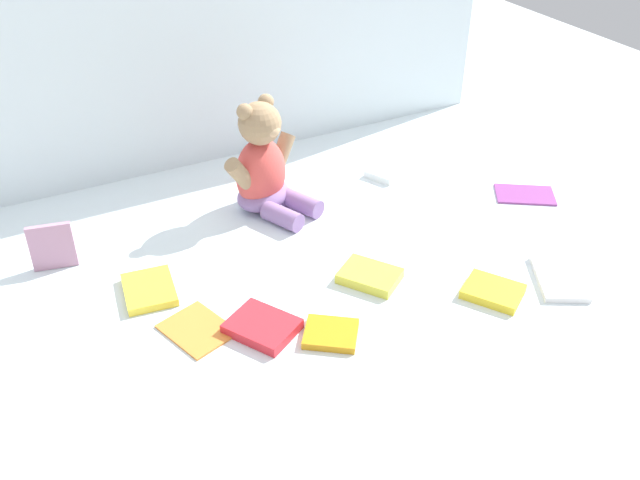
{
  "coord_description": "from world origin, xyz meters",
  "views": [
    {
      "loc": [
        -0.47,
        -1.01,
        0.8
      ],
      "look_at": [
        0.01,
        -0.1,
        0.1
      ],
      "focal_mm": 38.48,
      "sensor_mm": 36.0,
      "label": 1
    }
  ],
  "objects_px": {
    "book_case_1": "(370,276)",
    "book_case_4": "(197,329)",
    "book_case_6": "(388,171)",
    "book_case_8": "(52,246)",
    "book_case_7": "(525,194)",
    "book_case_3": "(331,334)",
    "book_case_0": "(493,291)",
    "book_case_2": "(262,327)",
    "teddy_bear": "(264,169)",
    "book_case_9": "(149,290)",
    "book_case_5": "(559,278)"
  },
  "relations": [
    {
      "from": "book_case_7",
      "to": "book_case_9",
      "type": "xyz_separation_m",
      "value": [
        -0.86,
        0.05,
        0.0
      ]
    },
    {
      "from": "book_case_6",
      "to": "book_case_3",
      "type": "bearing_deg",
      "value": -66.88
    },
    {
      "from": "book_case_3",
      "to": "book_case_8",
      "type": "xyz_separation_m",
      "value": [
        -0.38,
        0.43,
        0.04
      ]
    },
    {
      "from": "book_case_2",
      "to": "book_case_5",
      "type": "relative_size",
      "value": 0.83
    },
    {
      "from": "book_case_3",
      "to": "book_case_5",
      "type": "xyz_separation_m",
      "value": [
        0.46,
        -0.06,
        -0.0
      ]
    },
    {
      "from": "book_case_0",
      "to": "book_case_4",
      "type": "height_order",
      "value": "book_case_0"
    },
    {
      "from": "book_case_1",
      "to": "book_case_4",
      "type": "distance_m",
      "value": 0.34
    },
    {
      "from": "book_case_6",
      "to": "book_case_2",
      "type": "bearing_deg",
      "value": -77.89
    },
    {
      "from": "teddy_bear",
      "to": "book_case_3",
      "type": "relative_size",
      "value": 2.79
    },
    {
      "from": "book_case_9",
      "to": "book_case_2",
      "type": "bearing_deg",
      "value": -45.91
    },
    {
      "from": "book_case_1",
      "to": "book_case_4",
      "type": "xyz_separation_m",
      "value": [
        -0.34,
        0.01,
        -0.01
      ]
    },
    {
      "from": "teddy_bear",
      "to": "book_case_6",
      "type": "bearing_deg",
      "value": -24.29
    },
    {
      "from": "book_case_7",
      "to": "book_case_2",
      "type": "bearing_deg",
      "value": -45.44
    },
    {
      "from": "book_case_6",
      "to": "book_case_8",
      "type": "xyz_separation_m",
      "value": [
        -0.78,
        -0.02,
        0.04
      ]
    },
    {
      "from": "book_case_1",
      "to": "book_case_6",
      "type": "relative_size",
      "value": 1.13
    },
    {
      "from": "book_case_4",
      "to": "book_case_8",
      "type": "height_order",
      "value": "book_case_8"
    },
    {
      "from": "teddy_bear",
      "to": "book_case_2",
      "type": "xyz_separation_m",
      "value": [
        -0.17,
        -0.38,
        -0.08
      ]
    },
    {
      "from": "book_case_2",
      "to": "book_case_6",
      "type": "distance_m",
      "value": 0.62
    },
    {
      "from": "book_case_2",
      "to": "book_case_7",
      "type": "bearing_deg",
      "value": 160.48
    },
    {
      "from": "book_case_7",
      "to": "book_case_9",
      "type": "distance_m",
      "value": 0.86
    },
    {
      "from": "book_case_4",
      "to": "book_case_9",
      "type": "distance_m",
      "value": 0.15
    },
    {
      "from": "book_case_5",
      "to": "book_case_8",
      "type": "relative_size",
      "value": 1.5
    },
    {
      "from": "book_case_0",
      "to": "book_case_1",
      "type": "bearing_deg",
      "value": -71.9
    },
    {
      "from": "book_case_1",
      "to": "book_case_4",
      "type": "height_order",
      "value": "book_case_1"
    },
    {
      "from": "book_case_1",
      "to": "book_case_6",
      "type": "xyz_separation_m",
      "value": [
        0.25,
        0.34,
        -0.0
      ]
    },
    {
      "from": "book_case_7",
      "to": "book_case_5",
      "type": "bearing_deg",
      "value": 3.17
    },
    {
      "from": "teddy_bear",
      "to": "book_case_8",
      "type": "distance_m",
      "value": 0.46
    },
    {
      "from": "book_case_2",
      "to": "teddy_bear",
      "type": "bearing_deg",
      "value": -145.45
    },
    {
      "from": "book_case_3",
      "to": "book_case_0",
      "type": "bearing_deg",
      "value": 118.93
    },
    {
      "from": "book_case_4",
      "to": "book_case_0",
      "type": "bearing_deg",
      "value": -35.72
    },
    {
      "from": "book_case_3",
      "to": "book_case_7",
      "type": "distance_m",
      "value": 0.66
    },
    {
      "from": "book_case_2",
      "to": "book_case_3",
      "type": "relative_size",
      "value": 1.26
    },
    {
      "from": "book_case_2",
      "to": "book_case_3",
      "type": "distance_m",
      "value": 0.12
    },
    {
      "from": "book_case_8",
      "to": "book_case_0",
      "type": "bearing_deg",
      "value": -22.15
    },
    {
      "from": "book_case_1",
      "to": "book_case_8",
      "type": "relative_size",
      "value": 1.19
    },
    {
      "from": "book_case_2",
      "to": "book_case_3",
      "type": "xyz_separation_m",
      "value": [
        0.1,
        -0.07,
        -0.0
      ]
    },
    {
      "from": "book_case_5",
      "to": "book_case_9",
      "type": "distance_m",
      "value": 0.78
    },
    {
      "from": "book_case_1",
      "to": "book_case_4",
      "type": "bearing_deg",
      "value": -37.49
    },
    {
      "from": "book_case_4",
      "to": "book_case_5",
      "type": "distance_m",
      "value": 0.68
    },
    {
      "from": "book_case_0",
      "to": "book_case_9",
      "type": "relative_size",
      "value": 0.9
    },
    {
      "from": "book_case_5",
      "to": "book_case_8",
      "type": "height_order",
      "value": "book_case_8"
    },
    {
      "from": "book_case_2",
      "to": "book_case_4",
      "type": "xyz_separation_m",
      "value": [
        -0.1,
        0.05,
        -0.01
      ]
    },
    {
      "from": "book_case_5",
      "to": "book_case_9",
      "type": "xyz_separation_m",
      "value": [
        -0.7,
        0.32,
        0.0
      ]
    },
    {
      "from": "book_case_1",
      "to": "book_case_2",
      "type": "distance_m",
      "value": 0.24
    },
    {
      "from": "teddy_bear",
      "to": "book_case_4",
      "type": "bearing_deg",
      "value": -154.63
    },
    {
      "from": "book_case_2",
      "to": "book_case_9",
      "type": "relative_size",
      "value": 0.99
    },
    {
      "from": "book_case_0",
      "to": "book_case_7",
      "type": "relative_size",
      "value": 0.79
    },
    {
      "from": "book_case_7",
      "to": "book_case_3",
      "type": "bearing_deg",
      "value": -37.88
    },
    {
      "from": "book_case_0",
      "to": "book_case_8",
      "type": "relative_size",
      "value": 1.13
    },
    {
      "from": "book_case_1",
      "to": "book_case_7",
      "type": "xyz_separation_m",
      "value": [
        0.48,
        0.11,
        -0.01
      ]
    }
  ]
}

